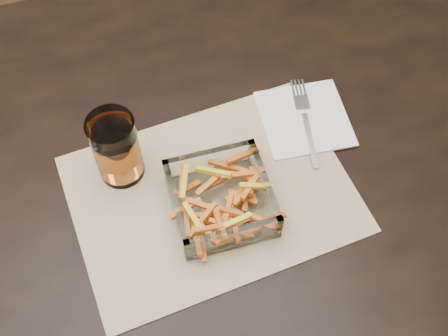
{
  "coord_description": "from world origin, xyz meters",
  "views": [
    {
      "loc": [
        -0.01,
        -0.54,
        1.56
      ],
      "look_at": [
        0.13,
        -0.09,
        0.78
      ],
      "focal_mm": 45.0,
      "sensor_mm": 36.0,
      "label": 1
    }
  ],
  "objects_px": {
    "dining_table": "(143,182)",
    "tumbler": "(117,150)",
    "fork": "(305,118)",
    "glass_bowl": "(221,200)"
  },
  "relations": [
    {
      "from": "dining_table",
      "to": "tumbler",
      "type": "relative_size",
      "value": 12.05
    },
    {
      "from": "dining_table",
      "to": "fork",
      "type": "relative_size",
      "value": 8.31
    },
    {
      "from": "tumbler",
      "to": "fork",
      "type": "bearing_deg",
      "value": 0.54
    },
    {
      "from": "fork",
      "to": "tumbler",
      "type": "bearing_deg",
      "value": -167.87
    },
    {
      "from": "dining_table",
      "to": "tumbler",
      "type": "xyz_separation_m",
      "value": [
        -0.03,
        -0.02,
        0.15
      ]
    },
    {
      "from": "glass_bowl",
      "to": "tumbler",
      "type": "xyz_separation_m",
      "value": [
        -0.14,
        0.12,
        0.04
      ]
    },
    {
      "from": "glass_bowl",
      "to": "fork",
      "type": "relative_size",
      "value": 0.82
    },
    {
      "from": "glass_bowl",
      "to": "tumbler",
      "type": "bearing_deg",
      "value": 139.23
    },
    {
      "from": "dining_table",
      "to": "fork",
      "type": "distance_m",
      "value": 0.32
    },
    {
      "from": "dining_table",
      "to": "glass_bowl",
      "type": "xyz_separation_m",
      "value": [
        0.11,
        -0.14,
        0.12
      ]
    }
  ]
}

